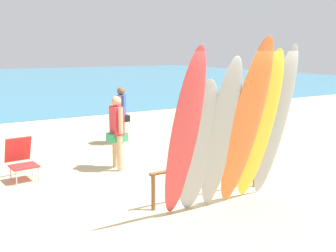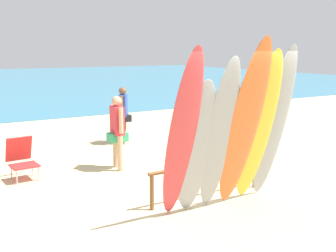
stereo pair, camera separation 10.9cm
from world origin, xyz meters
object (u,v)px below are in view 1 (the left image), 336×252
(surfboard_grey_5, at_px, (275,124))
(beachgoer_strolling, at_px, (121,111))
(surfboard_orange_3, at_px, (245,126))
(surfboard_yellow_4, at_px, (259,128))
(surfboard_grey_2, at_px, (221,136))
(surfboard_rack, at_px, (208,171))
(surfboard_grey_1, at_px, (198,148))
(beachgoer_by_water, at_px, (117,128))
(beach_chair_red, at_px, (21,157))
(surfboard_red_0, at_px, (184,136))

(surfboard_grey_5, distance_m, beachgoer_strolling, 5.15)
(surfboard_orange_3, bearing_deg, surfboard_yellow_4, 13.38)
(beachgoer_strolling, bearing_deg, surfboard_grey_2, 26.02)
(surfboard_rack, distance_m, surfboard_grey_1, 1.00)
(surfboard_grey_1, distance_m, surfboard_grey_2, 0.41)
(surfboard_rack, distance_m, surfboard_orange_3, 1.14)
(surfboard_rack, bearing_deg, surfboard_orange_3, -76.02)
(beachgoer_by_water, bearing_deg, beach_chair_red, -96.43)
(surfboard_grey_2, distance_m, surfboard_grey_5, 1.15)
(surfboard_orange_3, height_order, beachgoer_strolling, surfboard_orange_3)
(surfboard_grey_1, distance_m, beachgoer_strolling, 5.16)
(beachgoer_strolling, height_order, beach_chair_red, beachgoer_strolling)
(surfboard_grey_2, bearing_deg, surfboard_red_0, -174.49)
(surfboard_grey_1, height_order, surfboard_grey_2, surfboard_grey_2)
(surfboard_rack, relative_size, surfboard_red_0, 0.84)
(surfboard_grey_2, distance_m, beach_chair_red, 4.15)
(beachgoer_by_water, bearing_deg, surfboard_orange_3, 19.92)
(surfboard_rack, distance_m, surfboard_red_0, 1.37)
(surfboard_red_0, bearing_deg, surfboard_grey_5, 1.46)
(surfboard_red_0, xyz_separation_m, surfboard_grey_5, (1.81, 0.02, 0.01))
(surfboard_grey_2, height_order, surfboard_grey_5, surfboard_grey_5)
(surfboard_orange_3, distance_m, surfboard_grey_5, 0.74)
(surfboard_red_0, relative_size, surfboard_grey_2, 1.06)
(surfboard_rack, xyz_separation_m, beach_chair_red, (-2.54, 2.74, -0.05))
(surfboard_yellow_4, bearing_deg, surfboard_red_0, -174.20)
(surfboard_grey_2, relative_size, surfboard_grey_5, 0.94)
(surfboard_rack, xyz_separation_m, surfboard_grey_2, (-0.24, -0.62, 0.75))
(surfboard_red_0, xyz_separation_m, surfboard_grey_2, (0.67, -0.00, -0.07))
(surfboard_rack, bearing_deg, beachgoer_by_water, 105.36)
(surfboard_grey_1, height_order, surfboard_orange_3, surfboard_orange_3)
(surfboard_grey_5, height_order, beachgoer_strolling, surfboard_grey_5)
(surfboard_grey_2, height_order, beachgoer_strolling, surfboard_grey_2)
(surfboard_yellow_4, xyz_separation_m, beachgoer_strolling, (-0.11, 5.13, -0.40))
(surfboard_grey_5, bearing_deg, beachgoer_by_water, 120.61)
(surfboard_red_0, relative_size, surfboard_grey_5, 1.00)
(surfboard_red_0, distance_m, surfboard_grey_5, 1.81)
(surfboard_red_0, xyz_separation_m, surfboard_grey_1, (0.30, 0.08, -0.23))
(surfboard_red_0, xyz_separation_m, beachgoer_strolling, (1.34, 5.13, -0.42))
(surfboard_grey_1, relative_size, beach_chair_red, 2.67)
(beach_chair_red, bearing_deg, beachgoer_by_water, -16.69)
(surfboard_grey_2, relative_size, surfboard_yellow_4, 0.96)
(surfboard_orange_3, bearing_deg, beach_chair_red, 129.49)
(surfboard_rack, bearing_deg, surfboard_red_0, -145.54)
(beach_chair_red, bearing_deg, surfboard_grey_1, -64.72)
(surfboard_grey_1, relative_size, surfboard_orange_3, 0.77)
(surfboard_red_0, relative_size, surfboard_yellow_4, 1.02)
(surfboard_grey_2, distance_m, surfboard_yellow_4, 0.78)
(surfboard_grey_1, xyz_separation_m, beachgoer_by_water, (-0.05, 2.90, -0.16))
(surfboard_rack, height_order, beachgoer_strolling, beachgoer_strolling)
(beachgoer_strolling, bearing_deg, surfboard_grey_1, 21.89)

